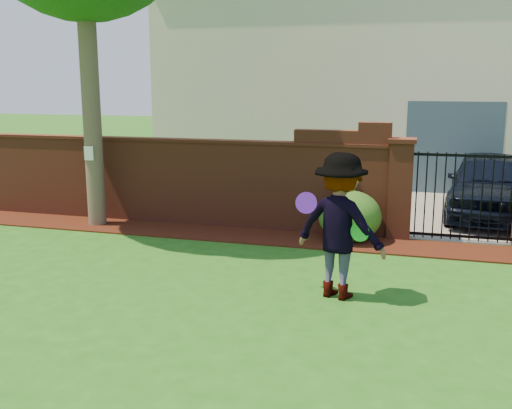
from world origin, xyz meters
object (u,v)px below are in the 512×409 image
(frisbee_purple, at_px, (306,203))
(frisbee_green, at_px, (360,232))
(man, at_px, (338,227))
(car, at_px, (489,186))

(frisbee_purple, distance_m, frisbee_green, 0.79)
(man, xyz_separation_m, frisbee_green, (0.30, -0.16, -0.01))
(car, relative_size, frisbee_green, 16.04)
(frisbee_purple, xyz_separation_m, frisbee_green, (0.72, -0.01, -0.34))
(man, height_order, frisbee_green, man)
(man, xyz_separation_m, frisbee_purple, (-0.41, -0.15, 0.33))
(car, bearing_deg, man, -107.89)
(frisbee_purple, height_order, frisbee_green, frisbee_purple)
(car, xyz_separation_m, frisbee_green, (-2.10, -5.81, 0.27))
(frisbee_green, bearing_deg, man, 152.19)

